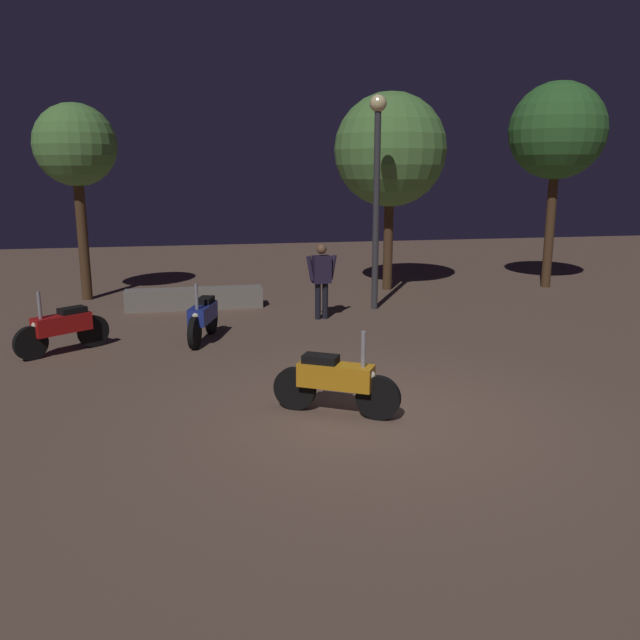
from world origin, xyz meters
TOP-DOWN VIEW (x-y plane):
  - ground_plane at (0.00, 0.00)m, footprint 40.00×40.00m
  - motorcycle_orange_foreground at (-0.54, 0.26)m, footprint 1.49×0.92m
  - motorcycle_blue_parked_left at (-2.07, 4.31)m, footprint 0.59×1.62m
  - motorcycle_red_parked_right at (-4.40, 3.93)m, footprint 1.40×1.06m
  - person_rider_beside at (0.38, 5.63)m, footprint 0.66×0.29m
  - streetlamp_near at (1.73, 6.37)m, footprint 0.36×0.36m
  - tree_left_bg at (-4.69, 8.78)m, footprint 1.86×1.86m
  - tree_center_bg at (6.96, 8.19)m, footprint 2.41×2.41m
  - tree_right_bg at (2.74, 8.68)m, footprint 2.79×2.79m
  - planter_wall_low at (-2.19, 7.22)m, footprint 3.01×0.50m

SIDE VIEW (x-z plane):
  - ground_plane at x=0.00m, z-range 0.00..0.00m
  - planter_wall_low at x=-2.19m, z-range 0.00..0.45m
  - motorcycle_orange_foreground at x=-0.54m, z-range -0.12..0.99m
  - motorcycle_blue_parked_left at x=-2.07m, z-range -0.12..0.99m
  - motorcycle_red_parked_right at x=-4.40m, z-range -0.12..0.99m
  - person_rider_beside at x=0.38m, z-range 0.14..1.70m
  - streetlamp_near at x=1.73m, z-range 0.65..5.21m
  - tree_right_bg at x=2.74m, z-range 1.04..5.94m
  - tree_left_bg at x=-4.69m, z-range 1.27..5.78m
  - tree_center_bg at x=6.96m, z-range 1.36..6.55m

